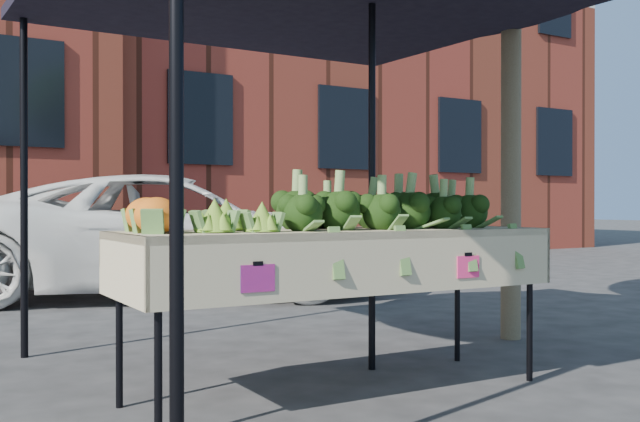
{
  "coord_description": "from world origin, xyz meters",
  "views": [
    {
      "loc": [
        -2.38,
        -3.41,
        1.03
      ],
      "look_at": [
        -0.19,
        0.14,
        1.0
      ],
      "focal_mm": 41.02,
      "sensor_mm": 36.0,
      "label": 1
    }
  ],
  "objects": [
    {
      "name": "building_right",
      "position": [
        7.0,
        12.5,
        4.25
      ],
      "size": [
        12.0,
        8.0,
        8.5
      ],
      "primitive_type": "cube",
      "color": "maroon",
      "rests_on": "ground"
    },
    {
      "name": "cauliflower_pair",
      "position": [
        -1.23,
        0.01,
        1.0
      ],
      "size": [
        0.25,
        0.45,
        0.2
      ],
      "primitive_type": "ellipsoid",
      "color": "orange",
      "rests_on": "table"
    },
    {
      "name": "vehicle",
      "position": [
        0.61,
        4.63,
        2.49
      ],
      "size": [
        2.18,
        2.66,
        4.98
      ],
      "primitive_type": "imported",
      "rotation": [
        0.0,
        0.0,
        1.16
      ],
      "color": "white",
      "rests_on": "ground"
    },
    {
      "name": "canopy",
      "position": [
        -0.05,
        0.4,
        1.37
      ],
      "size": [
        3.16,
        3.16,
        2.74
      ],
      "primitive_type": null,
      "color": "black",
      "rests_on": "ground"
    },
    {
      "name": "ground",
      "position": [
        0.0,
        0.0,
        0.0
      ],
      "size": [
        90.0,
        90.0,
        0.0
      ],
      "primitive_type": "plane",
      "color": "#262628"
    },
    {
      "name": "romanesco_cluster",
      "position": [
        -0.86,
        -0.07,
        1.01
      ],
      "size": [
        0.45,
        0.49,
        0.22
      ],
      "primitive_type": "ellipsoid",
      "color": "#79A431",
      "rests_on": "table"
    },
    {
      "name": "broccoli_heap",
      "position": [
        0.13,
        -0.03,
        1.04
      ],
      "size": [
        1.49,
        0.59,
        0.29
      ],
      "primitive_type": "ellipsoid",
      "color": "black",
      "rests_on": "table"
    },
    {
      "name": "street_tree",
      "position": [
        1.84,
        0.62,
        2.22
      ],
      "size": [
        2.25,
        2.25,
        4.44
      ],
      "primitive_type": null,
      "color": "#1E4C14",
      "rests_on": "ground"
    },
    {
      "name": "table",
      "position": [
        -0.19,
        -0.06,
        0.45
      ],
      "size": [
        2.42,
        0.86,
        0.9
      ],
      "color": "#BCB08A",
      "rests_on": "ground"
    }
  ]
}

